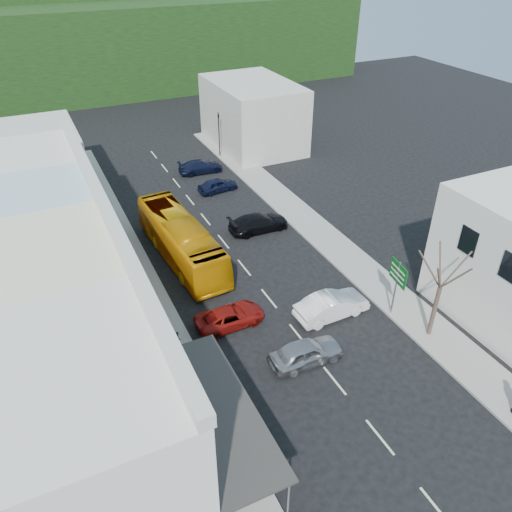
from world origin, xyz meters
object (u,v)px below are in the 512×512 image
at_px(pedestrian_left, 177,341).
at_px(direction_sign, 395,289).
at_px(car_red, 230,315).
at_px(street_tree, 440,288).
at_px(traffic_signal, 219,135).
at_px(bus, 181,240).
at_px(car_white, 332,307).
at_px(car_silver, 306,353).

xyz_separation_m(pedestrian_left, direction_sign, (13.35, -2.40, 0.98)).
xyz_separation_m(car_red, direction_sign, (9.67, -3.48, 1.28)).
height_order(car_red, street_tree, street_tree).
height_order(street_tree, traffic_signal, street_tree).
bearing_deg(bus, car_red, -91.71).
distance_m(car_white, traffic_signal, 27.95).
bearing_deg(car_red, pedestrian_left, 104.13).
bearing_deg(car_white, street_tree, -135.11).
height_order(pedestrian_left, street_tree, street_tree).
xyz_separation_m(car_silver, traffic_signal, (7.07, 30.50, 1.70)).
bearing_deg(car_silver, traffic_signal, -12.34).
bearing_deg(street_tree, car_red, 149.98).
height_order(car_red, direction_sign, direction_sign).
height_order(car_red, traffic_signal, traffic_signal).
relative_size(pedestrian_left, street_tree, 0.24).
distance_m(car_red, pedestrian_left, 3.86).
relative_size(bus, traffic_signal, 2.41).
xyz_separation_m(bus, car_red, (0.31, -8.40, -0.85)).
height_order(car_silver, car_white, same).
bearing_deg(pedestrian_left, car_red, -84.41).
relative_size(car_white, street_tree, 0.61).
relative_size(car_silver, pedestrian_left, 2.59).
bearing_deg(direction_sign, traffic_signal, 98.92).
height_order(bus, traffic_signal, traffic_signal).
relative_size(car_red, street_tree, 0.64).
distance_m(bus, street_tree, 18.14).
height_order(car_silver, direction_sign, direction_sign).
height_order(car_silver, street_tree, street_tree).
distance_m(car_silver, traffic_signal, 31.35).
relative_size(car_red, direction_sign, 1.16).
bearing_deg(pedestrian_left, car_white, -106.00).
distance_m(pedestrian_left, traffic_signal, 29.96).
relative_size(car_white, car_red, 0.96).
relative_size(bus, direction_sign, 2.93).
bearing_deg(car_red, traffic_signal, -22.88).
bearing_deg(bus, street_tree, -57.08).
relative_size(street_tree, traffic_signal, 1.49).
height_order(car_silver, car_red, same).
distance_m(direction_sign, street_tree, 3.13).
bearing_deg(bus, direction_sign, -53.79).
bearing_deg(bus, traffic_signal, 56.25).
height_order(bus, direction_sign, direction_sign).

